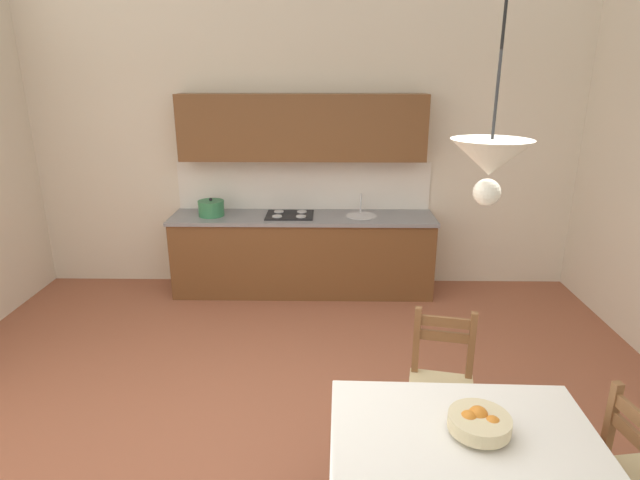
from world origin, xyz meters
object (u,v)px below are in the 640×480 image
Objects in this scene: dining_chair_kitchen_side at (441,386)px; fruit_bowl at (479,422)px; pendant_lamp at (490,160)px; kitchen_cabinetry at (302,219)px; dining_table at (464,461)px.

dining_chair_kitchen_side is 3.10× the size of fruit_bowl.
pendant_lamp reaches higher than dining_chair_kitchen_side.
fruit_bowl is 1.28m from pendant_lamp.
pendant_lamp reaches higher than kitchen_cabinetry.
kitchen_cabinetry is at bearing 105.23° from dining_table.
fruit_bowl is at bearing 35.41° from pendant_lamp.
kitchen_cabinetry reaches higher than fruit_bowl.
dining_table is 4.40× the size of fruit_bowl.
kitchen_cabinetry is at bearing 106.43° from fruit_bowl.
dining_table is 1.42× the size of dining_chair_kitchen_side.
kitchen_cabinetry is 3.14× the size of dining_chair_kitchen_side.
dining_table is at bearing -146.28° from fruit_bowl.
kitchen_cabinetry is 3.61m from fruit_bowl.
fruit_bowl is 0.37× the size of pendant_lamp.
fruit_bowl is at bearing -91.28° from dining_chair_kitchen_side.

